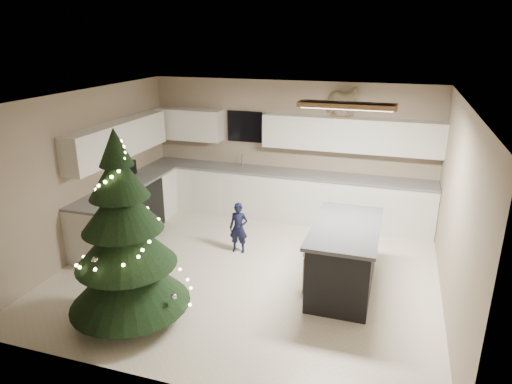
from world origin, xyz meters
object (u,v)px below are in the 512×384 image
(island, at_px, (344,257))
(toddler, at_px, (239,228))
(bar_stool, at_px, (314,263))
(christmas_tree, at_px, (125,246))
(rocking_horse, at_px, (342,100))

(island, distance_m, toddler, 1.88)
(island, height_order, bar_stool, island)
(bar_stool, bearing_deg, toddler, 148.83)
(island, distance_m, christmas_tree, 2.93)
(christmas_tree, bearing_deg, rocking_horse, 63.18)
(bar_stool, height_order, rocking_horse, rocking_horse)
(christmas_tree, bearing_deg, island, 32.15)
(island, bearing_deg, rocking_horse, 100.86)
(bar_stool, bearing_deg, rocking_horse, 91.70)
(bar_stool, distance_m, toddler, 1.63)
(bar_stool, relative_size, toddler, 0.69)
(rocking_horse, bearing_deg, christmas_tree, 169.53)
(island, bearing_deg, toddler, 160.68)
(christmas_tree, distance_m, rocking_horse, 4.58)
(toddler, height_order, rocking_horse, rocking_horse)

